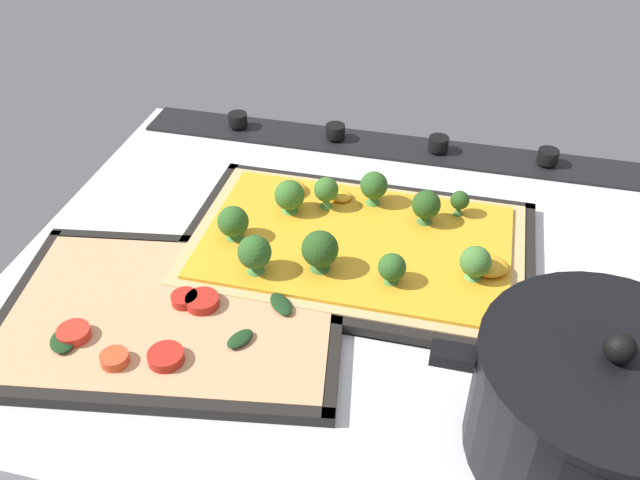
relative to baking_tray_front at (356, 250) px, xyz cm
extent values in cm
cube|color=silver|center=(0.62, 3.46, -1.86)|extent=(73.65, 62.92, 3.00)
cube|color=black|center=(0.62, -24.50, 0.04)|extent=(70.70, 7.00, 0.80)
cylinder|color=black|center=(-21.47, -24.50, 1.34)|extent=(2.80, 2.80, 1.80)
cylinder|color=black|center=(-6.75, -24.50, 1.34)|extent=(2.80, 2.80, 1.80)
cylinder|color=black|center=(7.98, -24.50, 1.34)|extent=(2.80, 2.80, 1.80)
cylinder|color=black|center=(22.71, -24.50, 1.34)|extent=(2.80, 2.80, 1.80)
cube|color=black|center=(0.00, 0.00, -0.11)|extent=(39.79, 26.34, 0.50)
cube|color=black|center=(-0.05, -12.50, 0.29)|extent=(39.70, 1.34, 1.30)
cube|color=black|center=(0.05, 12.50, 0.29)|extent=(39.70, 1.34, 1.30)
cube|color=black|center=(-19.25, 0.07, 0.29)|extent=(1.30, 26.20, 1.30)
cube|color=black|center=(19.25, -0.07, 0.29)|extent=(1.30, 26.20, 1.30)
cube|color=tan|center=(0.00, 0.00, 0.64)|extent=(37.38, 23.93, 1.00)
cube|color=gold|center=(0.00, 0.00, 1.34)|extent=(34.39, 21.54, 0.40)
cone|color=#427635|center=(2.80, 5.91, 2.14)|extent=(2.17, 2.17, 1.20)
sphere|color=#264C1C|center=(2.80, 5.91, 4.22)|extent=(3.95, 3.95, 3.95)
cone|color=#427635|center=(-7.06, -5.25, 2.13)|extent=(1.84, 1.84, 1.19)
sphere|color=#264C1C|center=(-7.06, -5.25, 3.99)|extent=(3.35, 3.35, 3.35)
cone|color=#5B9F46|center=(8.83, -3.63, 2.00)|extent=(1.98, 1.98, 0.92)
sphere|color=#386B28|center=(8.83, -3.63, 3.81)|extent=(3.60, 3.60, 3.60)
cone|color=#68AD54|center=(-13.24, 3.11, 1.99)|extent=(1.82, 1.82, 0.91)
sphere|color=#427533|center=(-13.24, 3.11, 3.69)|extent=(3.31, 3.31, 3.31)
cone|color=#4D8B3F|center=(-4.94, 6.18, 1.96)|extent=(1.62, 1.62, 0.84)
sphere|color=#2D5B23|center=(-4.94, 6.18, 3.48)|extent=(2.95, 2.95, 2.95)
cone|color=#4D8B3F|center=(13.54, 2.89, 2.00)|extent=(1.94, 1.94, 0.92)
sphere|color=#2D5B23|center=(13.54, 2.89, 3.78)|extent=(3.53, 3.53, 3.53)
cone|color=#5B9F46|center=(4.84, -5.54, 2.22)|extent=(1.62, 1.62, 1.36)
sphere|color=#386B28|center=(4.84, -5.54, 4.00)|extent=(2.95, 2.95, 2.95)
cone|color=#427635|center=(-10.75, -7.74, 2.11)|extent=(1.24, 1.24, 1.16)
sphere|color=#264C1C|center=(-10.75, -7.74, 3.54)|extent=(2.25, 2.25, 2.25)
cone|color=#4D8B3F|center=(-0.53, -7.65, 2.20)|extent=(1.82, 1.82, 1.32)
sphere|color=#2D5B23|center=(-0.53, -7.65, 4.10)|extent=(3.32, 3.32, 3.32)
cone|color=#4D8B3F|center=(9.36, 7.94, 2.15)|extent=(1.99, 1.99, 1.23)
sphere|color=#2D5B23|center=(9.36, 7.94, 4.12)|extent=(3.62, 3.62, 3.62)
ellipsoid|color=gold|center=(-14.79, 1.97, 2.16)|extent=(4.64, 4.06, 1.46)
ellipsoid|color=gold|center=(9.67, -7.55, 2.06)|extent=(4.39, 4.46, 1.23)
ellipsoid|color=gold|center=(3.40, -7.59, 1.93)|extent=(2.84, 2.63, 0.93)
cube|color=black|center=(16.01, 15.15, -0.11)|extent=(38.09, 29.34, 0.50)
cube|color=black|center=(17.82, 3.82, 0.29)|extent=(34.47, 6.67, 1.30)
cube|color=black|center=(14.19, 26.49, 0.29)|extent=(34.47, 6.67, 1.30)
cube|color=black|center=(-0.54, 12.51, 0.29)|extent=(5.00, 24.04, 1.30)
cube|color=black|center=(32.55, 17.80, 0.29)|extent=(5.00, 24.04, 1.30)
cube|color=tan|center=(16.01, 15.15, 0.59)|extent=(35.34, 26.59, 0.90)
cylinder|color=#D14723|center=(18.17, 23.01, 1.54)|extent=(2.66, 2.66, 1.00)
cylinder|color=#B22319|center=(13.66, 21.65, 1.54)|extent=(3.39, 3.39, 1.00)
cylinder|color=#B22319|center=(13.16, 13.77, 1.54)|extent=(3.43, 3.43, 1.00)
cylinder|color=#B22319|center=(15.06, 13.84, 1.54)|extent=(2.73, 2.73, 1.00)
cylinder|color=red|center=(23.52, 20.94, 1.54)|extent=(3.18, 3.18, 1.00)
ellipsoid|color=#193819|center=(24.11, 21.97, 1.44)|extent=(3.81, 4.17, 0.60)
ellipsoid|color=#193819|center=(7.77, 17.74, 1.44)|extent=(2.89, 3.46, 0.60)
ellipsoid|color=#193819|center=(5.33, 12.16, 1.44)|extent=(3.69, 3.87, 0.60)
cylinder|color=black|center=(-23.71, 21.37, 4.76)|extent=(19.90, 19.90, 10.24)
cylinder|color=black|center=(-23.71, 21.37, 10.28)|extent=(20.30, 20.30, 0.80)
sphere|color=black|center=(-23.71, 21.37, 11.88)|extent=(2.40, 2.40, 2.40)
cube|color=black|center=(-11.96, 21.37, 8.03)|extent=(3.60, 2.00, 1.20)
camera|label=1|loc=(-10.59, 60.53, 48.96)|focal=38.46mm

